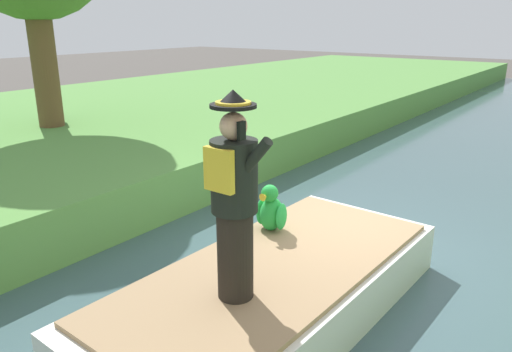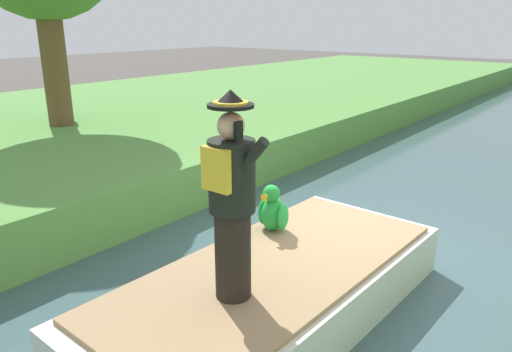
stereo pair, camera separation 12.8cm
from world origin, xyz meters
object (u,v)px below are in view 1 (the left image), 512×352
object	(u,v)px
person_bystander	(51,83)
boat	(274,291)
parrot_plush	(271,211)
person_pirate	(234,200)

from	to	relation	value
person_bystander	boat	bearing A→B (deg)	-17.64
boat	person_bystander	bearing A→B (deg)	162.36
parrot_plush	person_bystander	world-z (taller)	person_bystander
person_pirate	person_bystander	distance (m)	8.70
person_bystander	person_pirate	bearing A→B (deg)	-21.87
boat	person_pirate	size ratio (longest dim) A/B	2.30
boat	person_pirate	bearing A→B (deg)	-85.30
parrot_plush	person_bystander	bearing A→B (deg)	166.05
person_bystander	parrot_plush	bearing A→B (deg)	-13.95
person_pirate	boat	bearing A→B (deg)	84.55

